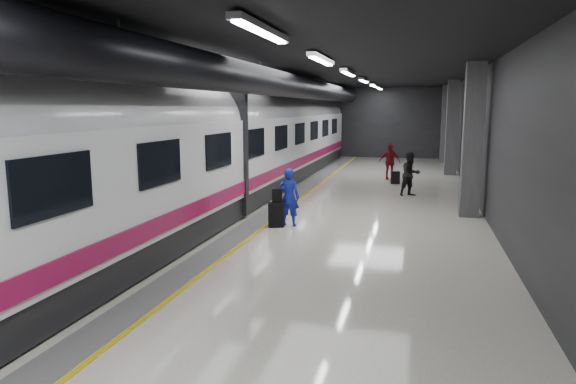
# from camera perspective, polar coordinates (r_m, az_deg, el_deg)

# --- Properties ---
(ground) EXTENTS (40.00, 40.00, 0.00)m
(ground) POSITION_cam_1_polar(r_m,az_deg,el_deg) (14.60, 1.97, -3.33)
(ground) COLOR silver
(ground) RESTS_ON ground
(platform_hall) EXTENTS (10.02, 40.02, 4.51)m
(platform_hall) POSITION_cam_1_polar(r_m,az_deg,el_deg) (15.24, 1.75, 10.60)
(platform_hall) COLOR black
(platform_hall) RESTS_ON ground
(train) EXTENTS (3.05, 38.00, 4.05)m
(train) POSITION_cam_1_polar(r_m,az_deg,el_deg) (15.30, -9.99, 4.96)
(train) COLOR black
(train) RESTS_ON ground
(traveler_main) EXTENTS (0.59, 0.40, 1.60)m
(traveler_main) POSITION_cam_1_polar(r_m,az_deg,el_deg) (13.98, 0.09, -0.56)
(traveler_main) COLOR #191BBC
(traveler_main) RESTS_ON ground
(suitcase_main) EXTENTS (0.48, 0.39, 0.67)m
(suitcase_main) POSITION_cam_1_polar(r_m,az_deg,el_deg) (13.92, -1.35, -2.54)
(suitcase_main) COLOR black
(suitcase_main) RESTS_ON ground
(shoulder_bag) EXTENTS (0.30, 0.22, 0.36)m
(shoulder_bag) POSITION_cam_1_polar(r_m,az_deg,el_deg) (13.85, -1.22, -0.42)
(shoulder_bag) COLOR black
(shoulder_bag) RESTS_ON suitcase_main
(traveler_far_a) EXTENTS (0.99, 0.95, 1.61)m
(traveler_far_a) POSITION_cam_1_polar(r_m,az_deg,el_deg) (19.24, 13.46, 1.93)
(traveler_far_a) COLOR black
(traveler_far_a) RESTS_ON ground
(traveler_far_b) EXTENTS (1.00, 0.58, 1.61)m
(traveler_far_b) POSITION_cam_1_polar(r_m,az_deg,el_deg) (23.67, 11.23, 3.34)
(traveler_far_b) COLOR maroon
(traveler_far_b) RESTS_ON ground
(suitcase_far) EXTENTS (0.41, 0.31, 0.54)m
(suitcase_far) POSITION_cam_1_polar(r_m,az_deg,el_deg) (22.33, 11.83, 1.59)
(suitcase_far) COLOR black
(suitcase_far) RESTS_ON ground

